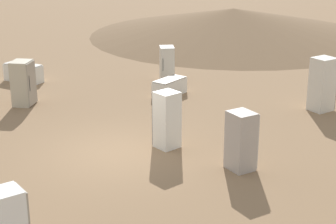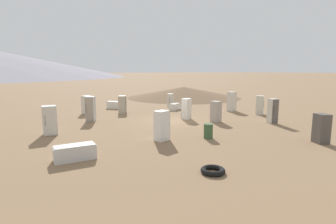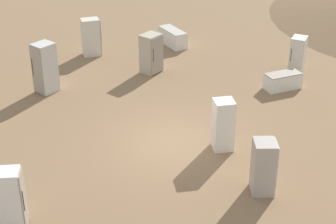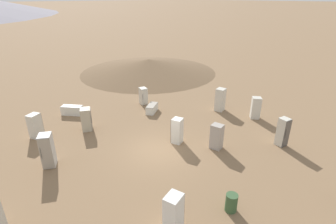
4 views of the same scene
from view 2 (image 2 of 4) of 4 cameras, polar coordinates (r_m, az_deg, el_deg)
ground_plane at (r=20.78m, az=0.46°, el=-1.84°), size 1000.00×1000.00×0.00m
dirt_mound at (r=38.72m, az=3.41°, el=4.33°), size 16.53×16.53×1.55m
discarded_fridge_0 at (r=14.75m, az=-1.35°, el=-2.98°), size 0.77×0.91×1.69m
discarded_fridge_1 at (r=21.34m, az=4.00°, el=0.70°), size 0.81×0.79×1.68m
discarded_fridge_2 at (r=25.14m, az=-17.30°, el=1.54°), size 0.87×0.96×1.65m
discarded_fridge_3 at (r=26.44m, az=1.52°, el=1.18°), size 1.32×1.53×0.63m
discarded_fridge_4 at (r=24.93m, az=19.35°, el=1.43°), size 0.88×0.87×1.69m
discarded_fridge_5 at (r=27.84m, az=-11.52°, el=1.50°), size 1.64×1.56×0.74m
discarded_fridge_6 at (r=16.46m, az=30.46°, el=-3.13°), size 0.90×0.86×1.61m
discarded_fridge_7 at (r=21.06m, az=21.83°, el=0.19°), size 0.69×0.64×1.84m
discarded_fridge_8 at (r=20.46m, az=10.40°, el=0.10°), size 0.79×0.76×1.60m
discarded_fridge_9 at (r=12.38m, az=-19.62°, el=-8.29°), size 0.74×1.76×0.67m
discarded_fridge_10 at (r=26.23m, az=13.69°, el=2.23°), size 0.81×0.89×1.88m
discarded_fridge_11 at (r=17.54m, az=-24.36°, el=-1.69°), size 0.77×0.80×1.80m
discarded_fridge_12 at (r=28.24m, az=0.54°, el=2.52°), size 0.83×0.70×1.46m
discarded_fridge_13 at (r=21.23m, az=-16.52°, el=0.65°), size 0.98×0.92×1.93m
discarded_fridge_14 at (r=24.68m, az=-9.90°, el=1.64°), size 0.98×0.94×1.61m
scrap_tire at (r=10.47m, az=9.74°, el=-12.44°), size 0.95×0.95×0.20m
rusty_barrel at (r=15.43m, az=8.77°, el=-4.13°), size 0.52×0.52×0.86m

